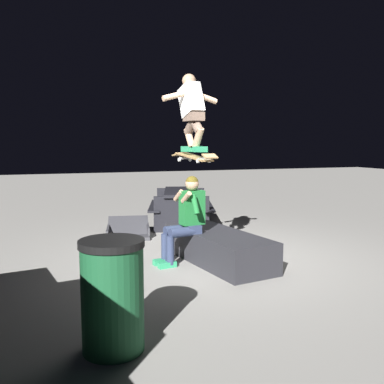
# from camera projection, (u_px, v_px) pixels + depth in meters

# --- Properties ---
(ground_plane) EXTENTS (40.00, 40.00, 0.00)m
(ground_plane) POSITION_uv_depth(u_px,v_px,m) (217.00, 257.00, 6.50)
(ground_plane) COLOR gray
(ledge_box_main) EXTENTS (2.13, 1.08, 0.45)m
(ledge_box_main) POSITION_uv_depth(u_px,v_px,m) (217.00, 247.00, 6.23)
(ledge_box_main) COLOR #28282D
(ledge_box_main) RESTS_ON ground
(person_sitting_on_ledge) EXTENTS (0.60, 0.78, 1.28)m
(person_sitting_on_ledge) POSITION_uv_depth(u_px,v_px,m) (186.00, 216.00, 6.12)
(person_sitting_on_ledge) COLOR #2D3856
(person_sitting_on_ledge) RESTS_ON ground
(skateboard) EXTENTS (1.04, 0.37, 0.13)m
(skateboard) POSITION_uv_depth(u_px,v_px,m) (194.00, 157.00, 6.05)
(skateboard) COLOR #AD8451
(skater_airborne) EXTENTS (0.63, 0.89, 1.12)m
(skater_airborne) POSITION_uv_depth(u_px,v_px,m) (192.00, 109.00, 6.02)
(skater_airborne) COLOR #2D9E66
(kicker_ramp) EXTENTS (1.05, 0.96, 0.42)m
(kicker_ramp) POSITION_uv_depth(u_px,v_px,m) (128.00, 232.00, 8.00)
(kicker_ramp) COLOR #38383D
(kicker_ramp) RESTS_ON ground
(picnic_table_back) EXTENTS (2.02, 1.78, 0.75)m
(picnic_table_back) POSITION_uv_depth(u_px,v_px,m) (181.00, 202.00, 9.06)
(picnic_table_back) COLOR black
(picnic_table_back) RESTS_ON ground
(trash_bin) EXTENTS (0.55, 0.55, 0.96)m
(trash_bin) POSITION_uv_depth(u_px,v_px,m) (113.00, 295.00, 3.53)
(trash_bin) COLOR #19512D
(trash_bin) RESTS_ON ground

